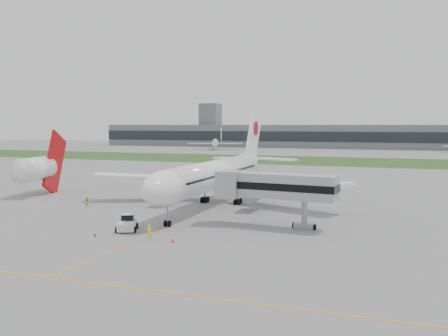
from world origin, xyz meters
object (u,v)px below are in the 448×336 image
(airliner, at_px, (217,174))
(ground_crew_near, at_px, (149,231))
(pushback_tug, at_px, (127,223))
(jet_bridge, at_px, (273,186))
(neighbor_aircraft, at_px, (37,168))

(airliner, bearing_deg, ground_crew_near, -87.73)
(pushback_tug, bearing_deg, ground_crew_near, -57.66)
(pushback_tug, distance_m, jet_bridge, 20.64)
(pushback_tug, height_order, neighbor_aircraft, neighbor_aircraft)
(jet_bridge, distance_m, neighbor_aircraft, 54.28)
(ground_crew_near, bearing_deg, neighbor_aircraft, -69.98)
(airliner, bearing_deg, jet_bridge, -47.26)
(airliner, relative_size, neighbor_aircraft, 3.11)
(airliner, distance_m, neighbor_aircraft, 38.43)
(ground_crew_near, bearing_deg, jet_bridge, -172.90)
(ground_crew_near, bearing_deg, airliner, -123.97)
(airliner, height_order, neighbor_aircraft, airliner)
(jet_bridge, bearing_deg, airliner, 138.90)
(pushback_tug, distance_m, neighbor_aircraft, 41.51)
(pushback_tug, relative_size, jet_bridge, 0.27)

